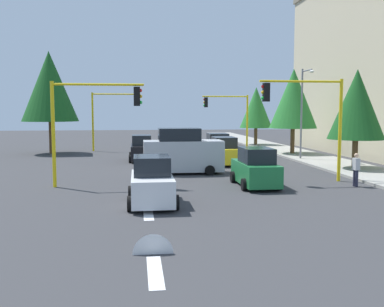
{
  "coord_description": "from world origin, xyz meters",
  "views": [
    {
      "loc": [
        28.4,
        -3.4,
        3.82
      ],
      "look_at": [
        1.79,
        -0.02,
        1.2
      ],
      "focal_mm": 40.96,
      "sensor_mm": 36.0,
      "label": 1
    }
  ],
  "objects_px": {
    "car_blue": "(217,146)",
    "car_black": "(142,149)",
    "traffic_signal_near_right": "(91,112)",
    "tree_opposite_side": "(50,86)",
    "car_yellow": "(223,152)",
    "tree_roadside_mid": "(293,99)",
    "traffic_signal_near_left": "(308,109)",
    "tree_roadside_far": "(256,108)",
    "street_lamp_curbside": "(304,104)",
    "pedestrian_crossing": "(356,169)",
    "traffic_signal_far_right": "(112,110)",
    "traffic_signal_far_left": "(229,111)",
    "car_green": "(255,169)",
    "car_white": "(152,183)",
    "tree_roadside_near": "(357,105)",
    "delivery_van_silver": "(183,153)"
  },
  "relations": [
    {
      "from": "traffic_signal_near_right",
      "to": "tree_opposite_side",
      "type": "relative_size",
      "value": 0.58
    },
    {
      "from": "tree_opposite_side",
      "to": "car_blue",
      "type": "bearing_deg",
      "value": 71.45
    },
    {
      "from": "traffic_signal_far_right",
      "to": "car_white",
      "type": "distance_m",
      "value": 25.04
    },
    {
      "from": "car_black",
      "to": "tree_roadside_mid",
      "type": "bearing_deg",
      "value": 102.41
    },
    {
      "from": "car_blue",
      "to": "tree_roadside_mid",
      "type": "bearing_deg",
      "value": 96.56
    },
    {
      "from": "traffic_signal_near_left",
      "to": "traffic_signal_near_right",
      "type": "bearing_deg",
      "value": -90.0
    },
    {
      "from": "traffic_signal_far_left",
      "to": "tree_roadside_mid",
      "type": "bearing_deg",
      "value": 35.95
    },
    {
      "from": "traffic_signal_far_left",
      "to": "car_yellow",
      "type": "distance_m",
      "value": 12.5
    },
    {
      "from": "car_blue",
      "to": "car_green",
      "type": "distance_m",
      "value": 14.24
    },
    {
      "from": "tree_opposite_side",
      "to": "car_black",
      "type": "relative_size",
      "value": 2.36
    },
    {
      "from": "tree_roadside_near",
      "to": "car_yellow",
      "type": "relative_size",
      "value": 1.6
    },
    {
      "from": "traffic_signal_far_left",
      "to": "car_green",
      "type": "distance_m",
      "value": 21.43
    },
    {
      "from": "tree_roadside_far",
      "to": "street_lamp_curbside",
      "type": "bearing_deg",
      "value": -1.19
    },
    {
      "from": "traffic_signal_near_right",
      "to": "street_lamp_curbside",
      "type": "distance_m",
      "value": 17.68
    },
    {
      "from": "tree_roadside_far",
      "to": "tree_opposite_side",
      "type": "relative_size",
      "value": 0.7
    },
    {
      "from": "traffic_signal_near_right",
      "to": "pedestrian_crossing",
      "type": "xyz_separation_m",
      "value": [
        1.75,
        13.2,
        -2.84
      ]
    },
    {
      "from": "traffic_signal_far_right",
      "to": "tree_roadside_near",
      "type": "bearing_deg",
      "value": 45.32
    },
    {
      "from": "delivery_van_silver",
      "to": "car_blue",
      "type": "bearing_deg",
      "value": 157.26
    },
    {
      "from": "car_white",
      "to": "car_black",
      "type": "xyz_separation_m",
      "value": [
        -15.82,
        -0.23,
        0.0
      ]
    },
    {
      "from": "traffic_signal_far_right",
      "to": "delivery_van_silver",
      "type": "relative_size",
      "value": 1.16
    },
    {
      "from": "car_black",
      "to": "car_yellow",
      "type": "xyz_separation_m",
      "value": [
        2.94,
        5.79,
        0.0
      ]
    },
    {
      "from": "traffic_signal_far_left",
      "to": "car_white",
      "type": "height_order",
      "value": "traffic_signal_far_left"
    },
    {
      "from": "car_green",
      "to": "tree_roadside_near",
      "type": "bearing_deg",
      "value": 122.22
    },
    {
      "from": "tree_roadside_far",
      "to": "car_black",
      "type": "bearing_deg",
      "value": -44.24
    },
    {
      "from": "traffic_signal_far_left",
      "to": "tree_roadside_far",
      "type": "bearing_deg",
      "value": 136.09
    },
    {
      "from": "pedestrian_crossing",
      "to": "traffic_signal_far_left",
      "type": "bearing_deg",
      "value": -174.97
    },
    {
      "from": "tree_roadside_far",
      "to": "car_white",
      "type": "distance_m",
      "value": 31.38
    },
    {
      "from": "tree_roadside_near",
      "to": "car_yellow",
      "type": "xyz_separation_m",
      "value": [
        -4.2,
        -7.74,
        -3.32
      ]
    },
    {
      "from": "traffic_signal_near_right",
      "to": "car_yellow",
      "type": "xyz_separation_m",
      "value": [
        -8.2,
        8.39,
        -2.85
      ]
    },
    {
      "from": "car_blue",
      "to": "delivery_van_silver",
      "type": "bearing_deg",
      "value": -22.74
    },
    {
      "from": "car_green",
      "to": "car_yellow",
      "type": "bearing_deg",
      "value": 178.78
    },
    {
      "from": "tree_opposite_side",
      "to": "delivery_van_silver",
      "type": "xyz_separation_m",
      "value": [
        14.0,
        10.37,
        -4.69
      ]
    },
    {
      "from": "car_blue",
      "to": "car_black",
      "type": "bearing_deg",
      "value": -71.56
    },
    {
      "from": "tree_roadside_near",
      "to": "delivery_van_silver",
      "type": "relative_size",
      "value": 1.34
    },
    {
      "from": "traffic_signal_far_right",
      "to": "tree_roadside_far",
      "type": "height_order",
      "value": "tree_roadside_far"
    },
    {
      "from": "tree_roadside_mid",
      "to": "car_blue",
      "type": "height_order",
      "value": "tree_roadside_mid"
    },
    {
      "from": "tree_roadside_far",
      "to": "car_blue",
      "type": "xyz_separation_m",
      "value": [
        10.78,
        -6.26,
        -3.27
      ]
    },
    {
      "from": "traffic_signal_near_right",
      "to": "tree_roadside_near",
      "type": "xyz_separation_m",
      "value": [
        -4.0,
        16.13,
        0.47
      ]
    },
    {
      "from": "car_yellow",
      "to": "tree_roadside_mid",
      "type": "bearing_deg",
      "value": 128.7
    },
    {
      "from": "traffic_signal_near_right",
      "to": "car_yellow",
      "type": "relative_size",
      "value": 1.31
    },
    {
      "from": "tree_roadside_near",
      "to": "pedestrian_crossing",
      "type": "bearing_deg",
      "value": -27.07
    },
    {
      "from": "car_yellow",
      "to": "pedestrian_crossing",
      "type": "xyz_separation_m",
      "value": [
        9.95,
        4.8,
        0.01
      ]
    },
    {
      "from": "street_lamp_curbside",
      "to": "car_black",
      "type": "distance_m",
      "value": 12.8
    },
    {
      "from": "street_lamp_curbside",
      "to": "traffic_signal_near_right",
      "type": "bearing_deg",
      "value": -57.06
    },
    {
      "from": "traffic_signal_near_right",
      "to": "traffic_signal_far_right",
      "type": "bearing_deg",
      "value": -179.87
    },
    {
      "from": "car_green",
      "to": "car_yellow",
      "type": "distance_m",
      "value": 9.2
    },
    {
      "from": "car_green",
      "to": "car_yellow",
      "type": "height_order",
      "value": "same"
    },
    {
      "from": "traffic_signal_near_left",
      "to": "car_green",
      "type": "distance_m",
      "value": 4.44
    },
    {
      "from": "car_green",
      "to": "car_black",
      "type": "xyz_separation_m",
      "value": [
        -12.13,
        -5.59,
        -0.0
      ]
    },
    {
      "from": "traffic_signal_near_left",
      "to": "tree_roadside_far",
      "type": "height_order",
      "value": "tree_roadside_far"
    }
  ]
}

